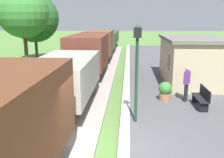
{
  "coord_description": "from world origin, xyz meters",
  "views": [
    {
      "loc": [
        0.5,
        -6.8,
        4.1
      ],
      "look_at": [
        -0.16,
        2.79,
        1.74
      ],
      "focal_mm": 39.39,
      "sensor_mm": 36.0,
      "label": 1
    }
  ],
  "objects_px": {
    "tree_field_left": "(34,18)",
    "person_waiting": "(187,82)",
    "potted_planter": "(165,91)",
    "bench_near_hut": "(202,97)",
    "station_hut": "(192,60)",
    "tree_trackside_far": "(23,12)",
    "lamp_post_near": "(137,56)",
    "freight_train": "(94,51)",
    "bench_down_platform": "(169,62)"
  },
  "relations": [
    {
      "from": "station_hut",
      "to": "person_waiting",
      "type": "bearing_deg",
      "value": -106.39
    },
    {
      "from": "potted_planter",
      "to": "bench_near_hut",
      "type": "bearing_deg",
      "value": -31.23
    },
    {
      "from": "tree_field_left",
      "to": "potted_planter",
      "type": "bearing_deg",
      "value": -48.21
    },
    {
      "from": "freight_train",
      "to": "tree_field_left",
      "type": "height_order",
      "value": "tree_field_left"
    },
    {
      "from": "bench_down_platform",
      "to": "tree_trackside_far",
      "type": "bearing_deg",
      "value": -169.8
    },
    {
      "from": "bench_down_platform",
      "to": "tree_trackside_far",
      "type": "xyz_separation_m",
      "value": [
        -10.99,
        -1.98,
        3.83
      ]
    },
    {
      "from": "person_waiting",
      "to": "bench_down_platform",
      "type": "bearing_deg",
      "value": -68.71
    },
    {
      "from": "freight_train",
      "to": "bench_down_platform",
      "type": "xyz_separation_m",
      "value": [
        6.17,
        -0.16,
        -0.83
      ]
    },
    {
      "from": "freight_train",
      "to": "tree_trackside_far",
      "type": "relative_size",
      "value": 6.1
    },
    {
      "from": "station_hut",
      "to": "tree_field_left",
      "type": "xyz_separation_m",
      "value": [
        -13.02,
        8.4,
        2.52
      ]
    },
    {
      "from": "bench_near_hut",
      "to": "lamp_post_near",
      "type": "xyz_separation_m",
      "value": [
        -2.97,
        -1.77,
        2.08
      ]
    },
    {
      "from": "person_waiting",
      "to": "potted_planter",
      "type": "distance_m",
      "value": 1.08
    },
    {
      "from": "freight_train",
      "to": "tree_field_left",
      "type": "relative_size",
      "value": 6.03
    },
    {
      "from": "freight_train",
      "to": "tree_field_left",
      "type": "bearing_deg",
      "value": 149.73
    },
    {
      "from": "tree_field_left",
      "to": "person_waiting",
      "type": "bearing_deg",
      "value": -45.95
    },
    {
      "from": "freight_train",
      "to": "station_hut",
      "type": "xyz_separation_m",
      "value": [
        6.8,
        -4.77,
        0.1
      ]
    },
    {
      "from": "freight_train",
      "to": "bench_down_platform",
      "type": "bearing_deg",
      "value": -1.47
    },
    {
      "from": "freight_train",
      "to": "station_hut",
      "type": "height_order",
      "value": "station_hut"
    },
    {
      "from": "station_hut",
      "to": "bench_near_hut",
      "type": "relative_size",
      "value": 3.87
    },
    {
      "from": "freight_train",
      "to": "person_waiting",
      "type": "relative_size",
      "value": 22.92
    },
    {
      "from": "station_hut",
      "to": "person_waiting",
      "type": "relative_size",
      "value": 3.39
    },
    {
      "from": "tree_field_left",
      "to": "freight_train",
      "type": "bearing_deg",
      "value": -30.27
    },
    {
      "from": "bench_near_hut",
      "to": "tree_field_left",
      "type": "xyz_separation_m",
      "value": [
        -12.4,
        13.11,
        3.45
      ]
    },
    {
      "from": "person_waiting",
      "to": "tree_trackside_far",
      "type": "xyz_separation_m",
      "value": [
        -10.47,
        6.52,
        3.37
      ]
    },
    {
      "from": "freight_train",
      "to": "potted_planter",
      "type": "relative_size",
      "value": 42.79
    },
    {
      "from": "potted_planter",
      "to": "tree_trackside_far",
      "type": "relative_size",
      "value": 0.14
    },
    {
      "from": "station_hut",
      "to": "potted_planter",
      "type": "bearing_deg",
      "value": -119.01
    },
    {
      "from": "station_hut",
      "to": "bench_down_platform",
      "type": "bearing_deg",
      "value": 97.71
    },
    {
      "from": "person_waiting",
      "to": "freight_train",
      "type": "bearing_deg",
      "value": -32.05
    },
    {
      "from": "station_hut",
      "to": "tree_trackside_far",
      "type": "bearing_deg",
      "value": 167.21
    },
    {
      "from": "bench_near_hut",
      "to": "station_hut",
      "type": "bearing_deg",
      "value": 82.44
    },
    {
      "from": "lamp_post_near",
      "to": "tree_field_left",
      "type": "bearing_deg",
      "value": 122.35
    },
    {
      "from": "person_waiting",
      "to": "tree_trackside_far",
      "type": "distance_m",
      "value": 12.78
    },
    {
      "from": "bench_near_hut",
      "to": "person_waiting",
      "type": "height_order",
      "value": "person_waiting"
    },
    {
      "from": "person_waiting",
      "to": "potted_planter",
      "type": "xyz_separation_m",
      "value": [
        -0.97,
        0.07,
        -0.46
      ]
    },
    {
      "from": "station_hut",
      "to": "lamp_post_near",
      "type": "distance_m",
      "value": 7.5
    },
    {
      "from": "station_hut",
      "to": "tree_field_left",
      "type": "distance_m",
      "value": 15.7
    },
    {
      "from": "bench_down_platform",
      "to": "person_waiting",
      "type": "xyz_separation_m",
      "value": [
        -0.52,
        -8.49,
        0.46
      ]
    },
    {
      "from": "bench_down_platform",
      "to": "tree_field_left",
      "type": "distance_m",
      "value": 13.42
    },
    {
      "from": "bench_near_hut",
      "to": "bench_down_platform",
      "type": "relative_size",
      "value": 1.0
    },
    {
      "from": "bench_near_hut",
      "to": "bench_down_platform",
      "type": "bearing_deg",
      "value": 90.0
    },
    {
      "from": "bench_near_hut",
      "to": "freight_train",
      "type": "bearing_deg",
      "value": 123.08
    },
    {
      "from": "station_hut",
      "to": "potted_planter",
      "type": "relative_size",
      "value": 6.33
    },
    {
      "from": "lamp_post_near",
      "to": "tree_trackside_far",
      "type": "distance_m",
      "value": 12.26
    },
    {
      "from": "station_hut",
      "to": "potted_planter",
      "type": "distance_m",
      "value": 4.45
    },
    {
      "from": "station_hut",
      "to": "lamp_post_near",
      "type": "xyz_separation_m",
      "value": [
        -3.6,
        -6.48,
        1.15
      ]
    },
    {
      "from": "bench_near_hut",
      "to": "lamp_post_near",
      "type": "height_order",
      "value": "lamp_post_near"
    },
    {
      "from": "bench_near_hut",
      "to": "tree_field_left",
      "type": "bearing_deg",
      "value": 133.4
    },
    {
      "from": "bench_near_hut",
      "to": "tree_trackside_far",
      "type": "xyz_separation_m",
      "value": [
        -10.99,
        7.34,
        3.83
      ]
    },
    {
      "from": "freight_train",
      "to": "bench_near_hut",
      "type": "xyz_separation_m",
      "value": [
        6.17,
        -9.48,
        -0.83
      ]
    }
  ]
}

